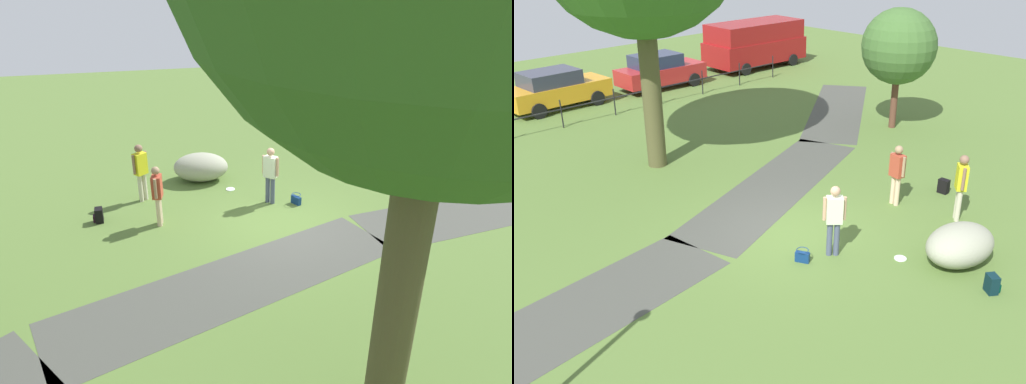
# 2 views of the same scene
# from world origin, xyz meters

# --- Properties ---
(ground_plane) EXTENTS (48.00, 48.00, 0.00)m
(ground_plane) POSITION_xyz_m (0.00, 0.00, 0.00)
(ground_plane) COLOR #547133
(footpath_segment_near) EXTENTS (8.15, 2.75, 0.01)m
(footpath_segment_near) POSITION_xyz_m (-6.02, 0.65, 0.00)
(footpath_segment_near) COLOR #474841
(footpath_segment_near) RESTS_ON ground
(footpath_segment_mid) EXTENTS (8.23, 4.38, 0.01)m
(footpath_segment_mid) POSITION_xyz_m (1.77, 2.26, 0.00)
(footpath_segment_mid) COLOR #474841
(footpath_segment_mid) RESTS_ON ground
(lamp_post) EXTENTS (0.28, 0.28, 3.68)m
(lamp_post) POSITION_xyz_m (-7.47, -1.23, 2.27)
(lamp_post) COLOR black
(lamp_post) RESTS_ON ground
(lawn_boulder) EXTENTS (1.93, 1.51, 0.90)m
(lawn_boulder) POSITION_xyz_m (1.63, -3.51, 0.45)
(lawn_boulder) COLOR #9B9D86
(lawn_boulder) RESTS_ON ground
(woman_with_handbag) EXTENTS (0.43, 0.42, 1.69)m
(woman_with_handbag) POSITION_xyz_m (-0.06, -1.33, 0.98)
(woman_with_handbag) COLOR #4A526C
(woman_with_handbag) RESTS_ON ground
(man_near_boulder) EXTENTS (0.43, 0.41, 1.74)m
(man_near_boulder) POSITION_xyz_m (3.51, -2.44, 1.01)
(man_near_boulder) COLOR beige
(man_near_boulder) RESTS_ON ground
(passerby_on_path) EXTENTS (0.31, 0.51, 1.66)m
(passerby_on_path) POSITION_xyz_m (3.15, -0.82, 0.96)
(passerby_on_path) COLOR beige
(passerby_on_path) RESTS_ON ground
(handbag_on_grass) EXTENTS (0.36, 0.36, 0.31)m
(handbag_on_grass) POSITION_xyz_m (-0.77, -1.05, 0.14)
(handbag_on_grass) COLOR navy
(handbag_on_grass) RESTS_ON ground
(backpack_by_boulder) EXTENTS (0.35, 0.35, 0.40)m
(backpack_by_boulder) POSITION_xyz_m (1.07, -4.57, 0.19)
(backpack_by_boulder) COLOR black
(backpack_by_boulder) RESTS_ON ground
(spare_backpack_on_lawn) EXTENTS (0.26, 0.28, 0.40)m
(spare_backpack_on_lawn) POSITION_xyz_m (4.74, -1.38, 0.19)
(spare_backpack_on_lawn) COLOR black
(spare_backpack_on_lawn) RESTS_ON ground
(frisbee_on_grass) EXTENTS (0.28, 0.28, 0.02)m
(frisbee_on_grass) POSITION_xyz_m (0.87, -2.53, 0.01)
(frisbee_on_grass) COLOR white
(frisbee_on_grass) RESTS_ON ground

